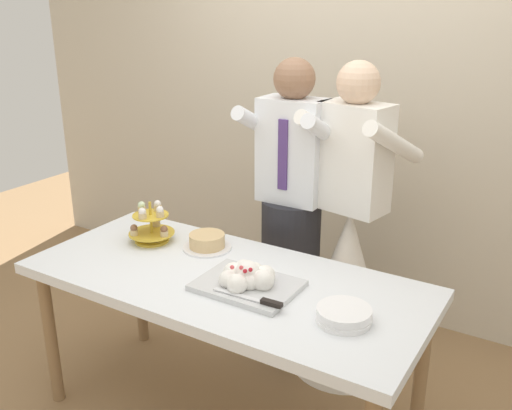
# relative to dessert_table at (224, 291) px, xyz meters

# --- Properties ---
(rear_wall) EXTENTS (5.20, 0.10, 2.90)m
(rear_wall) POSITION_rel_dessert_table_xyz_m (0.00, 1.43, 0.75)
(rear_wall) COLOR beige
(rear_wall) RESTS_ON ground_plane
(dessert_table) EXTENTS (1.80, 0.80, 0.78)m
(dessert_table) POSITION_rel_dessert_table_xyz_m (0.00, 0.00, 0.00)
(dessert_table) COLOR silver
(dessert_table) RESTS_ON ground_plane
(cupcake_stand) EXTENTS (0.23, 0.23, 0.21)m
(cupcake_stand) POSITION_rel_dessert_table_xyz_m (-0.53, 0.13, 0.16)
(cupcake_stand) COLOR gold
(cupcake_stand) RESTS_ON dessert_table
(main_cake_tray) EXTENTS (0.44, 0.31, 0.12)m
(main_cake_tray) POSITION_rel_dessert_table_xyz_m (0.15, -0.04, 0.12)
(main_cake_tray) COLOR silver
(main_cake_tray) RESTS_ON dessert_table
(plate_stack) EXTENTS (0.21, 0.22, 0.05)m
(plate_stack) POSITION_rel_dessert_table_xyz_m (0.60, -0.07, 0.10)
(plate_stack) COLOR white
(plate_stack) RESTS_ON dessert_table
(round_cake) EXTENTS (0.24, 0.24, 0.08)m
(round_cake) POSITION_rel_dessert_table_xyz_m (-0.24, 0.20, 0.11)
(round_cake) COLOR white
(round_cake) RESTS_ON dessert_table
(person_groom) EXTENTS (0.46, 0.49, 1.66)m
(person_groom) POSITION_rel_dessert_table_xyz_m (-0.03, 0.68, 0.05)
(person_groom) COLOR #232328
(person_groom) RESTS_ON ground_plane
(person_bride) EXTENTS (0.57, 0.56, 1.66)m
(person_bride) POSITION_rel_dessert_table_xyz_m (0.30, 0.71, -0.12)
(person_bride) COLOR white
(person_bride) RESTS_ON ground_plane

